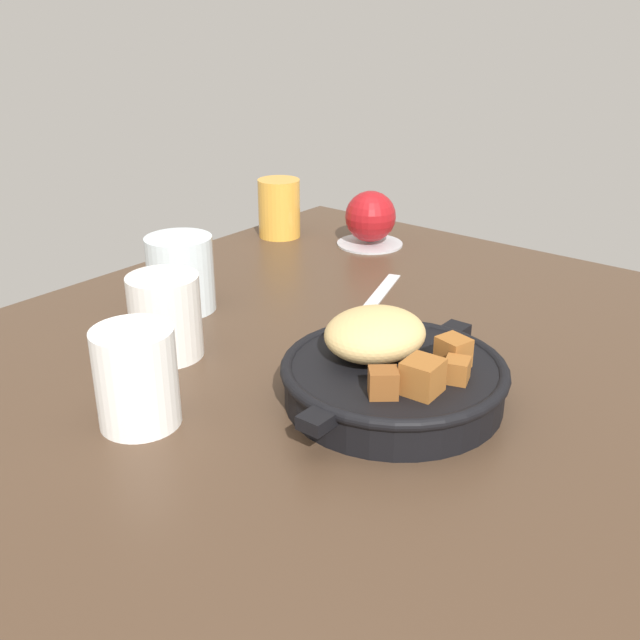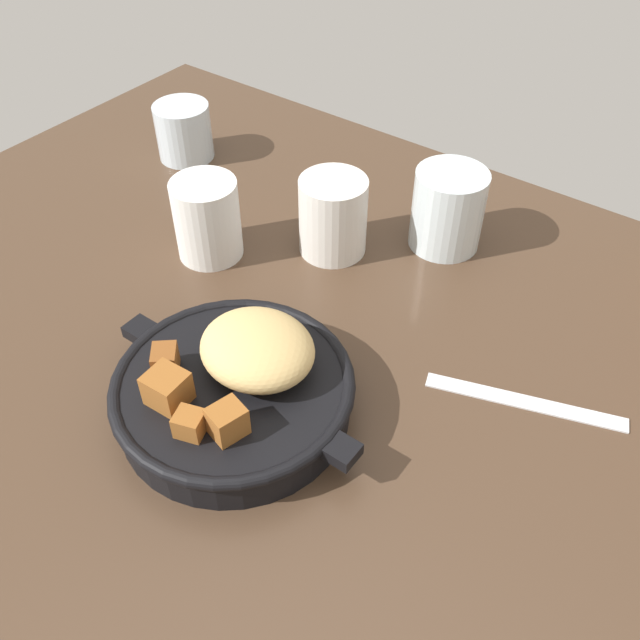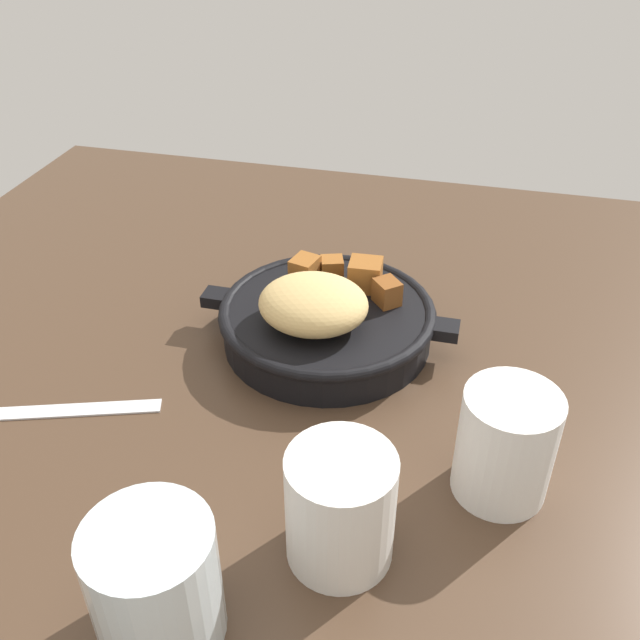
{
  "view_description": "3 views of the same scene",
  "coord_description": "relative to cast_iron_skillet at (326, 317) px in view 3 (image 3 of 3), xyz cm",
  "views": [
    {
      "loc": [
        -49.22,
        -36.81,
        34.47
      ],
      "look_at": [
        -0.74,
        2.1,
        7.4
      ],
      "focal_mm": 41.39,
      "sensor_mm": 36.0,
      "label": 1
    },
    {
      "loc": [
        30.83,
        -31.1,
        47.81
      ],
      "look_at": [
        4.31,
        4.92,
        5.08
      ],
      "focal_mm": 38.63,
      "sensor_mm": 36.0,
      "label": 2
    },
    {
      "loc": [
        -10.94,
        50.29,
        41.76
      ],
      "look_at": [
        1.91,
        -1.35,
        4.51
      ],
      "focal_mm": 39.67,
      "sensor_mm": 36.0,
      "label": 3
    }
  ],
  "objects": [
    {
      "name": "water_glass_tall",
      "position": [
        2.79,
        31.99,
        1.59
      ],
      "size": [
        7.95,
        7.95,
        9.04
      ],
      "primitive_type": "cylinder",
      "color": "silver",
      "rests_on": "ground_plane"
    },
    {
      "name": "butter_knife",
      "position": [
        20.19,
        15.57,
        -2.76
      ],
      "size": [
        17.31,
        7.16,
        0.36
      ],
      "primitive_type": "cube",
      "rotation": [
        0.0,
        0.0,
        0.32
      ],
      "color": "silver",
      "rests_on": "ground_plane"
    },
    {
      "name": "cast_iron_skillet",
      "position": [
        0.0,
        0.0,
        0.0
      ],
      "size": [
        25.27,
        21.01,
        8.08
      ],
      "color": "black",
      "rests_on": "ground_plane"
    },
    {
      "name": "white_creamer_pitcher",
      "position": [
        -17.24,
        15.01,
        1.57
      ],
      "size": [
        7.16,
        7.16,
        9.01
      ],
      "primitive_type": "cylinder",
      "color": "white",
      "rests_on": "ground_plane"
    },
    {
      "name": "ceramic_mug_white",
      "position": [
        -6.71,
        23.61,
        1.48
      ],
      "size": [
        7.44,
        7.44,
        8.83
      ],
      "primitive_type": "cylinder",
      "color": "silver",
      "rests_on": "ground_plane"
    },
    {
      "name": "ground_plane",
      "position": [
        -2.05,
        4.15,
        -4.14
      ],
      "size": [
        106.35,
        90.75,
        2.4
      ],
      "primitive_type": "cube",
      "color": "#473323"
    }
  ]
}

